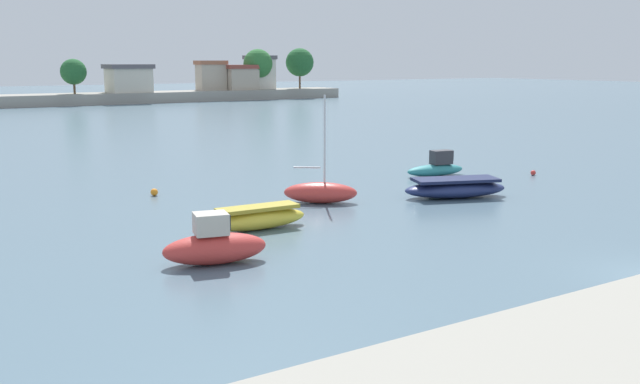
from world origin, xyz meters
TOP-DOWN VIEW (x-y plane):
  - moored_boat_0 at (-11.45, 9.37)m, footprint 3.80×2.11m
  - moored_boat_1 at (-7.87, 13.06)m, footprint 4.36×1.41m
  - moored_boat_2 at (-2.73, 16.30)m, footprint 3.67×3.20m
  - moored_boat_3 at (3.85, 13.81)m, footprint 5.72×3.67m
  - moored_boat_4 at (7.65, 19.50)m, footprint 3.99×1.75m
  - mooring_buoy_0 at (-9.00, 22.48)m, footprint 0.38×0.38m
  - mooring_buoy_1 at (12.79, 16.48)m, footprint 0.32×0.32m
  - distant_shoreline at (7.93, 104.05)m, footprint 109.89×7.35m

SIDE VIEW (x-z plane):
  - mooring_buoy_1 at x=12.79m, z-range 0.00..0.32m
  - mooring_buoy_0 at x=-9.00m, z-range 0.00..0.38m
  - moored_boat_1 at x=-7.87m, z-range -0.02..0.96m
  - moored_boat_3 at x=3.85m, z-range -0.02..0.97m
  - moored_boat_4 at x=7.65m, z-range -0.26..1.28m
  - moored_boat_2 at x=-2.73m, z-range -2.10..3.18m
  - moored_boat_0 at x=-11.45m, z-range -0.24..1.55m
  - distant_shoreline at x=7.93m, z-range -1.94..7.35m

